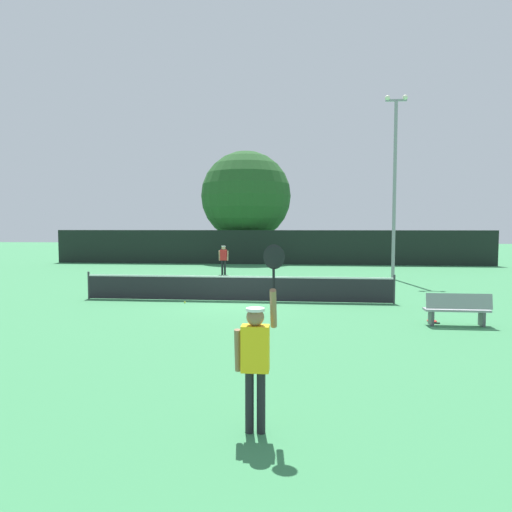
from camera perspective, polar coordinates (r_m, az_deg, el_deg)
The scene contains 13 objects.
ground_plane at distance 17.29m, azimuth -2.48°, elevation -5.70°, with size 120.00×120.00×0.00m, color #387F4C.
tennis_net at distance 17.21m, azimuth -2.49°, elevation -4.02°, with size 11.77×0.08×1.07m.
perimeter_fence at distance 33.87m, azimuth 1.53°, elevation 1.11°, with size 32.95×0.12×2.56m, color black.
player_serving at distance 6.30m, azimuth 0.01°, elevation -11.77°, with size 0.68×0.40×2.59m.
player_receiving at distance 26.72m, azimuth -4.11°, elevation -0.12°, with size 0.57×0.25×1.69m.
tennis_ball at distance 17.01m, azimuth -8.95°, elevation -5.78°, with size 0.07×0.07×0.07m, color #CCE033.
spare_racket at distance 14.60m, azimuth 21.31°, elevation -7.63°, with size 0.28×0.52×0.04m.
courtside_bench at distance 14.17m, azimuth 24.03°, elevation -6.15°, with size 1.80×0.44×0.95m.
light_pole at distance 25.42m, azimuth 17.08°, elevation 9.46°, with size 1.18×0.28×9.72m.
large_tree at distance 37.41m, azimuth -1.27°, elevation 7.53°, with size 7.32×7.32×8.97m.
parked_car_near at distance 41.59m, azimuth -8.40°, elevation 0.87°, with size 2.04×4.26×1.69m.
parked_car_mid at distance 42.41m, azimuth -1.04°, elevation 0.96°, with size 2.33×4.38×1.69m.
parked_car_far at distance 39.07m, azimuth 11.20°, elevation 0.65°, with size 1.96×4.23×1.69m.
Camera 1 is at (2.41, -16.88, 2.84)m, focal length 31.74 mm.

